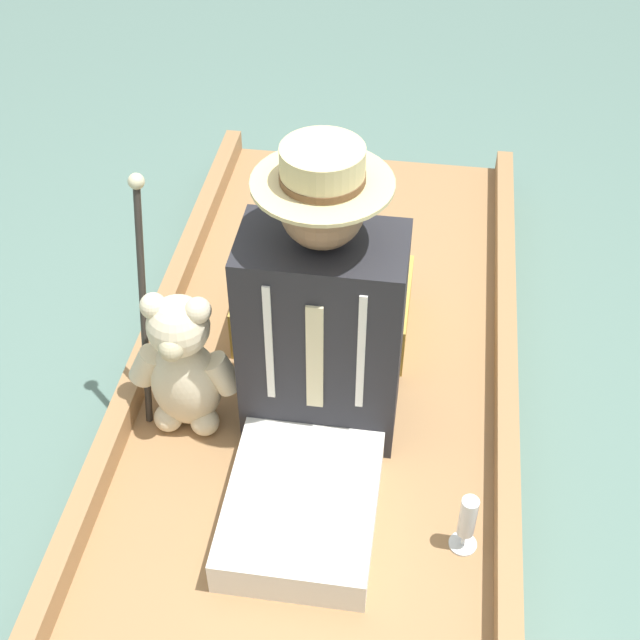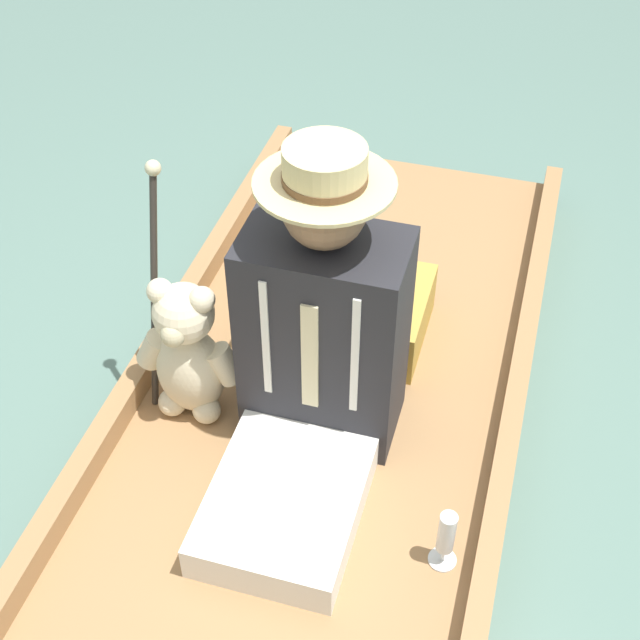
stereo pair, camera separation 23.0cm
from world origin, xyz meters
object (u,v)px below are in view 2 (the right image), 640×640
seated_person (317,352)px  teddy_bear (188,353)px  wine_glass (446,536)px  walking_cane (154,266)px

seated_person → teddy_bear: seated_person is taller
wine_glass → walking_cane: walking_cane is taller
seated_person → walking_cane: 0.52m
seated_person → teddy_bear: size_ratio=1.93×
seated_person → walking_cane: bearing=-16.1°
wine_glass → seated_person: bearing=-36.3°
teddy_bear → walking_cane: (0.12, -0.10, 0.21)m
teddy_bear → seated_person: bearing=179.0°
walking_cane → wine_glass: bearing=155.7°
walking_cane → teddy_bear: bearing=140.5°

